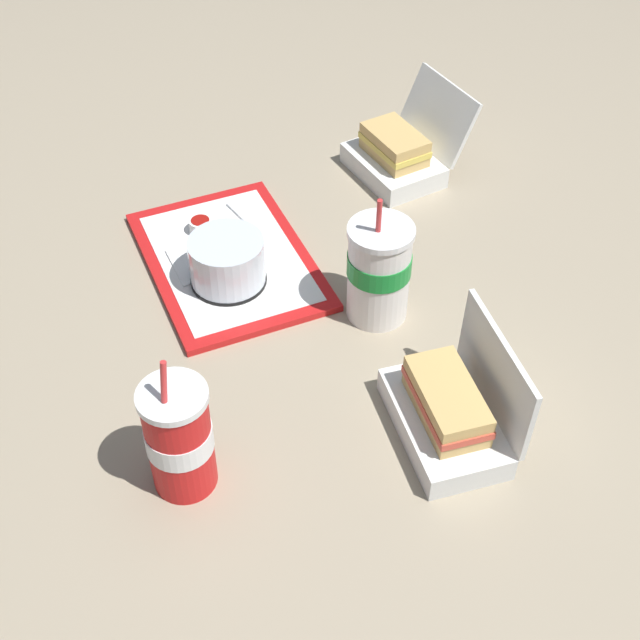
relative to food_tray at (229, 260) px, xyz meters
The scene contains 10 objects.
ground_plane 0.23m from the food_tray, 24.23° to the left, with size 3.20×3.20×0.00m, color gray.
food_tray is the anchor object (origin of this frame).
cake_container 0.08m from the food_tray, ahead, with size 0.13×0.13×0.08m.
ketchup_cup 0.09m from the food_tray, 157.07° to the right, with size 0.04×0.04×0.02m.
napkin_stack 0.04m from the food_tray, 90.17° to the right, with size 0.10×0.10×0.00m, color white.
plastic_fork 0.11m from the food_tray, 153.79° to the left, with size 0.11×0.01×0.01m, color white.
clamshell_sandwich_corner 0.49m from the food_tray, 28.87° to the left, with size 0.21×0.14×0.16m.
clamshell_sandwich_back 0.41m from the food_tray, 117.61° to the left, with size 0.22×0.23×0.16m.
soda_cup_corner 0.45m from the food_tray, 16.96° to the right, with size 0.09×0.09×0.23m.
soda_cup_back 0.29m from the food_tray, 49.94° to the left, with size 0.10×0.10×0.23m.
Camera 1 is at (0.95, -0.22, 0.98)m, focal length 50.00 mm.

